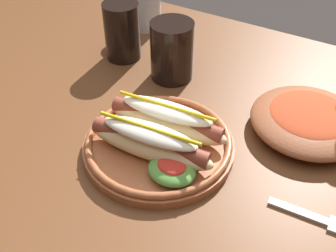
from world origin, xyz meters
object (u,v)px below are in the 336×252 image
(side_bowl, at_px, (308,119))
(extra_cup, at_px, (172,51))
(fork, at_px, (318,219))
(hot_dog_plate, at_px, (159,139))
(water_cup, at_px, (145,3))
(soda_cup, at_px, (122,31))

(side_bowl, bearing_deg, extra_cup, 174.69)
(fork, bearing_deg, extra_cup, 146.77)
(hot_dog_plate, relative_size, fork, 2.05)
(hot_dog_plate, bearing_deg, extra_cup, 114.73)
(water_cup, bearing_deg, extra_cup, -43.55)
(water_cup, distance_m, extra_cup, 0.22)
(soda_cup, xyz_separation_m, extra_cup, (0.13, -0.01, -0.00))
(hot_dog_plate, height_order, fork, hot_dog_plate)
(water_cup, relative_size, side_bowl, 0.62)
(hot_dog_plate, height_order, soda_cup, soda_cup)
(hot_dog_plate, relative_size, water_cup, 2.03)
(hot_dog_plate, distance_m, fork, 0.26)
(hot_dog_plate, distance_m, extra_cup, 0.22)
(soda_cup, distance_m, side_bowl, 0.42)
(extra_cup, bearing_deg, soda_cup, 174.07)
(soda_cup, bearing_deg, extra_cup, -5.93)
(fork, bearing_deg, side_bowl, 108.14)
(fork, distance_m, extra_cup, 0.42)
(hot_dog_plate, bearing_deg, soda_cup, 135.96)
(hot_dog_plate, xyz_separation_m, extra_cup, (-0.09, 0.20, 0.03))
(water_cup, bearing_deg, hot_dog_plate, -54.35)
(side_bowl, bearing_deg, fork, -68.67)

